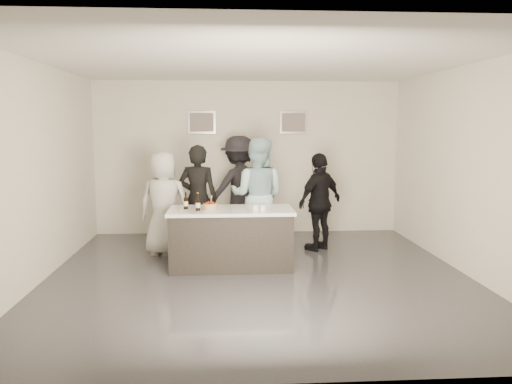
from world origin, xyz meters
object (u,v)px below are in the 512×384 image
cake (210,207)px  person_main_blue (257,196)px  person_main_black (198,199)px  person_guest_back (239,188)px  bar_counter (231,238)px  person_guest_right (320,202)px  beer_bottle_a (186,201)px  person_guest_left (164,203)px  beer_bottle_b (198,202)px

cake → person_main_blue: bearing=49.0°
person_main_black → person_guest_back: (0.72, 0.88, 0.06)m
bar_counter → cake: 0.58m
person_main_black → person_guest_right: (2.08, 0.02, -0.07)m
beer_bottle_a → person_main_blue: size_ratio=0.13×
person_main_blue → person_guest_back: person_guest_back is taller
bar_counter → person_guest_right: bearing=32.8°
beer_bottle_a → cake: bearing=-7.3°
beer_bottle_a → person_guest_back: size_ratio=0.13×
beer_bottle_a → bar_counter: bearing=-1.3°
bar_counter → person_main_blue: bearing=61.8°
cake → person_guest_left: 1.18m
beer_bottle_b → person_main_blue: size_ratio=0.13×
cake → person_main_black: (-0.23, 1.00, -0.02)m
beer_bottle_a → beer_bottle_b: size_ratio=1.00×
beer_bottle_b → bar_counter: bearing=16.6°
person_guest_back → person_main_blue: bearing=80.5°
cake → person_guest_back: bearing=75.4°
person_guest_left → person_main_black: bearing=-158.2°
person_main_blue → person_guest_right: bearing=-155.5°
person_main_black → person_guest_left: 0.57m
cake → person_main_blue: 1.17m
beer_bottle_a → person_guest_right: 2.42m
bar_counter → beer_bottle_b: 0.77m
beer_bottle_b → person_guest_right: person_guest_right is taller
beer_bottle_a → person_guest_back: person_guest_back is taller
beer_bottle_b → person_main_blue: person_main_blue is taller
person_main_black → person_guest_right: size_ratio=1.09×
beer_bottle_a → person_guest_back: (0.85, 1.84, -0.05)m
person_guest_left → person_guest_back: 1.62m
person_guest_left → person_main_blue: bearing=-170.6°
beer_bottle_a → beer_bottle_b: 0.25m
person_main_blue → person_guest_left: person_main_blue is taller
person_main_blue → cake: bearing=66.1°
person_main_black → person_main_blue: (0.99, -0.12, 0.06)m
beer_bottle_a → person_main_black: size_ratio=0.14×
beer_bottle_b → person_guest_back: 2.11m
bar_counter → person_guest_right: person_guest_right is taller
beer_bottle_b → person_guest_left: (-0.61, 1.00, -0.17)m
beer_bottle_a → beer_bottle_b: (0.19, -0.16, 0.00)m
person_guest_left → person_guest_right: 2.63m
bar_counter → beer_bottle_a: (-0.67, 0.02, 0.58)m
person_guest_left → person_guest_back: size_ratio=0.88×
bar_counter → person_guest_back: size_ratio=0.95×
person_guest_left → person_guest_right: size_ratio=1.03×
bar_counter → person_guest_right: (1.54, 0.99, 0.39)m
person_main_blue → person_guest_back: bearing=-57.6°
bar_counter → cake: (-0.31, -0.03, 0.49)m
person_main_blue → person_guest_right: size_ratio=1.16×
person_main_blue → person_main_black: bearing=10.1°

